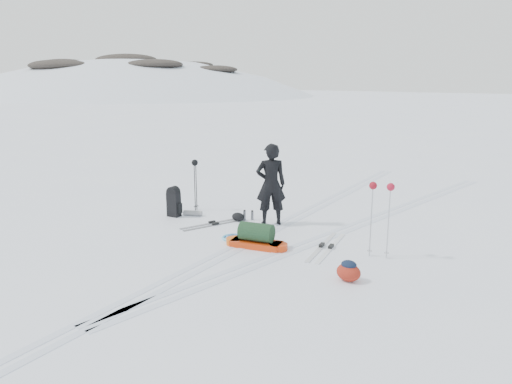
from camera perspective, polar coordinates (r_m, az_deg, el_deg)
ground at (r=11.14m, az=0.54°, el=-5.01°), size 200.00×200.00×0.00m
ski_tracks at (r=11.53m, az=5.56°, el=-4.42°), size 3.38×17.97×0.01m
skier at (r=11.76m, az=1.71°, el=0.88°), size 0.84×0.82×1.95m
pulk_sled at (r=10.37m, az=0.04°, el=-5.27°), size 1.40×0.70×0.52m
expedition_rucksack at (r=12.72m, az=-9.11°, el=-1.19°), size 0.76×0.61×0.77m
ski_poles_black at (r=13.09m, az=-6.99°, el=2.64°), size 0.17×0.20×1.35m
ski_poles_silver at (r=9.80m, az=14.13°, el=-0.33°), size 0.47×0.23×1.50m
touring_skis_grey at (r=12.01m, az=-4.85°, el=-3.63°), size 0.80×1.68×0.06m
touring_skis_white at (r=10.49m, az=8.04°, el=-6.23°), size 0.70×2.00×0.07m
rope_coil at (r=10.94m, az=-2.57°, el=-5.20°), size 0.53×0.53×0.06m
small_daypack at (r=8.87m, az=10.53°, el=-8.87°), size 0.48×0.38×0.37m
thermos_pair at (r=12.30m, az=-0.89°, el=-2.66°), size 0.20×0.20×0.26m
stuff_sack at (r=12.23m, az=-2.06°, el=-2.85°), size 0.39×0.33×0.21m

